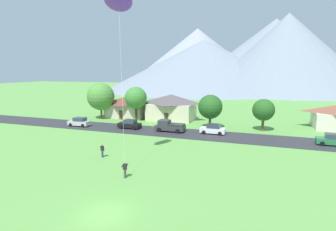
{
  "coord_description": "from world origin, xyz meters",
  "views": [
    {
      "loc": [
        10.89,
        -16.23,
        10.68
      ],
      "look_at": [
        1.68,
        9.57,
        6.12
      ],
      "focal_mm": 28.99,
      "sensor_mm": 36.0,
      "label": 1
    }
  ],
  "objects_px": {
    "parked_car_green_mid_east": "(333,140)",
    "tree_right_of_center": "(101,97)",
    "parked_car_silver_mid_west": "(79,122)",
    "parked_car_white_east_end": "(213,129)",
    "pickup_truck_charcoal_west_side": "(169,126)",
    "parked_car_black_west_end": "(130,124)",
    "house_leftmost": "(171,107)",
    "tree_left_of_center": "(210,107)",
    "tree_near_left": "(136,98)",
    "tree_center": "(264,110)",
    "house_left_center": "(129,106)",
    "kite_flyer_with_kite": "(118,2)",
    "watcher_person": "(102,150)"
  },
  "relations": [
    {
      "from": "parked_car_white_east_end",
      "to": "watcher_person",
      "type": "relative_size",
      "value": 2.52
    },
    {
      "from": "house_leftmost",
      "to": "parked_car_silver_mid_west",
      "type": "distance_m",
      "value": 19.34
    },
    {
      "from": "house_leftmost",
      "to": "tree_left_of_center",
      "type": "xyz_separation_m",
      "value": [
        9.67,
        -6.1,
        1.17
      ]
    },
    {
      "from": "parked_car_green_mid_east",
      "to": "kite_flyer_with_kite",
      "type": "bearing_deg",
      "value": -144.1
    },
    {
      "from": "parked_car_green_mid_east",
      "to": "parked_car_white_east_end",
      "type": "bearing_deg",
      "value": 175.3
    },
    {
      "from": "tree_near_left",
      "to": "tree_center",
      "type": "height_order",
      "value": "tree_near_left"
    },
    {
      "from": "tree_near_left",
      "to": "tree_right_of_center",
      "type": "bearing_deg",
      "value": -178.87
    },
    {
      "from": "parked_car_green_mid_east",
      "to": "kite_flyer_with_kite",
      "type": "distance_m",
      "value": 34.27
    },
    {
      "from": "parked_car_silver_mid_west",
      "to": "parked_car_green_mid_east",
      "type": "distance_m",
      "value": 42.95
    },
    {
      "from": "parked_car_black_west_end",
      "to": "kite_flyer_with_kite",
      "type": "bearing_deg",
      "value": -64.56
    },
    {
      "from": "tree_center",
      "to": "kite_flyer_with_kite",
      "type": "bearing_deg",
      "value": -120.83
    },
    {
      "from": "house_leftmost",
      "to": "pickup_truck_charcoal_west_side",
      "type": "xyz_separation_m",
      "value": [
        3.53,
        -11.36,
        -1.83
      ]
    },
    {
      "from": "parked_car_green_mid_east",
      "to": "tree_right_of_center",
      "type": "bearing_deg",
      "value": 169.46
    },
    {
      "from": "house_leftmost",
      "to": "parked_car_silver_mid_west",
      "type": "relative_size",
      "value": 2.44
    },
    {
      "from": "tree_near_left",
      "to": "tree_left_of_center",
      "type": "bearing_deg",
      "value": -8.62
    },
    {
      "from": "kite_flyer_with_kite",
      "to": "watcher_person",
      "type": "distance_m",
      "value": 17.33
    },
    {
      "from": "parked_car_black_west_end",
      "to": "pickup_truck_charcoal_west_side",
      "type": "bearing_deg",
      "value": 0.56
    },
    {
      "from": "tree_right_of_center",
      "to": "house_leftmost",
      "type": "bearing_deg",
      "value": 13.83
    },
    {
      "from": "tree_left_of_center",
      "to": "tree_center",
      "type": "height_order",
      "value": "tree_left_of_center"
    },
    {
      "from": "parked_car_green_mid_east",
      "to": "pickup_truck_charcoal_west_side",
      "type": "height_order",
      "value": "pickup_truck_charcoal_west_side"
    },
    {
      "from": "house_left_center",
      "to": "tree_center",
      "type": "xyz_separation_m",
      "value": [
        29.55,
        -5.17,
        1.27
      ]
    },
    {
      "from": "house_leftmost",
      "to": "house_left_center",
      "type": "bearing_deg",
      "value": 178.78
    },
    {
      "from": "tree_left_of_center",
      "to": "parked_car_green_mid_east",
      "type": "bearing_deg",
      "value": -17.2
    },
    {
      "from": "parked_car_silver_mid_west",
      "to": "kite_flyer_with_kite",
      "type": "height_order",
      "value": "kite_flyer_with_kite"
    },
    {
      "from": "parked_car_green_mid_east",
      "to": "pickup_truck_charcoal_west_side",
      "type": "relative_size",
      "value": 0.82
    },
    {
      "from": "tree_center",
      "to": "parked_car_silver_mid_west",
      "type": "xyz_separation_m",
      "value": [
        -33.36,
        -7.79,
        -2.9
      ]
    },
    {
      "from": "tree_right_of_center",
      "to": "parked_car_black_west_end",
      "type": "xyz_separation_m",
      "value": [
        11.08,
        -7.66,
        -4.09
      ]
    },
    {
      "from": "house_left_center",
      "to": "tree_left_of_center",
      "type": "height_order",
      "value": "tree_left_of_center"
    },
    {
      "from": "tree_left_of_center",
      "to": "pickup_truck_charcoal_west_side",
      "type": "xyz_separation_m",
      "value": [
        -6.14,
        -5.25,
        -3.0
      ]
    },
    {
      "from": "tree_left_of_center",
      "to": "parked_car_white_east_end",
      "type": "bearing_deg",
      "value": -72.38
    },
    {
      "from": "tree_near_left",
      "to": "kite_flyer_with_kite",
      "type": "bearing_deg",
      "value": -66.76
    },
    {
      "from": "tree_center",
      "to": "tree_left_of_center",
      "type": "bearing_deg",
      "value": -172.9
    },
    {
      "from": "house_leftmost",
      "to": "tree_near_left",
      "type": "height_order",
      "value": "tree_near_left"
    },
    {
      "from": "house_leftmost",
      "to": "parked_car_green_mid_east",
      "type": "height_order",
      "value": "house_leftmost"
    },
    {
      "from": "parked_car_silver_mid_west",
      "to": "parked_car_white_east_end",
      "type": "xyz_separation_m",
      "value": [
        25.47,
        2.23,
        0.0
      ]
    },
    {
      "from": "tree_center",
      "to": "parked_car_green_mid_east",
      "type": "distance_m",
      "value": 12.21
    },
    {
      "from": "house_leftmost",
      "to": "parked_car_black_west_end",
      "type": "relative_size",
      "value": 2.45
    },
    {
      "from": "tree_center",
      "to": "watcher_person",
      "type": "bearing_deg",
      "value": -129.44
    },
    {
      "from": "house_leftmost",
      "to": "tree_right_of_center",
      "type": "distance_m",
      "value": 15.93
    },
    {
      "from": "house_leftmost",
      "to": "pickup_truck_charcoal_west_side",
      "type": "distance_m",
      "value": 12.03
    },
    {
      "from": "tree_center",
      "to": "watcher_person",
      "type": "xyz_separation_m",
      "value": [
        -18.58,
        -22.59,
        -2.89
      ]
    },
    {
      "from": "tree_left_of_center",
      "to": "parked_car_silver_mid_west",
      "type": "relative_size",
      "value": 1.48
    },
    {
      "from": "house_leftmost",
      "to": "kite_flyer_with_kite",
      "type": "bearing_deg",
      "value": -81.66
    },
    {
      "from": "tree_right_of_center",
      "to": "watcher_person",
      "type": "bearing_deg",
      "value": -56.53
    },
    {
      "from": "pickup_truck_charcoal_west_side",
      "to": "kite_flyer_with_kite",
      "type": "bearing_deg",
      "value": -87.5
    },
    {
      "from": "tree_right_of_center",
      "to": "parked_car_white_east_end",
      "type": "distance_m",
      "value": 27.55
    },
    {
      "from": "tree_center",
      "to": "tree_right_of_center",
      "type": "distance_m",
      "value": 34.33
    },
    {
      "from": "pickup_truck_charcoal_west_side",
      "to": "parked_car_black_west_end",
      "type": "bearing_deg",
      "value": -179.44
    },
    {
      "from": "house_leftmost",
      "to": "parked_car_white_east_end",
      "type": "height_order",
      "value": "house_leftmost"
    },
    {
      "from": "tree_center",
      "to": "parked_car_black_west_end",
      "type": "xyz_separation_m",
      "value": [
        -23.21,
        -6.49,
        -2.9
      ]
    }
  ]
}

